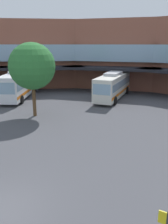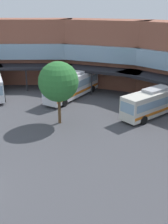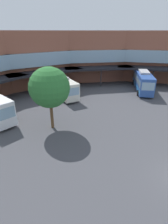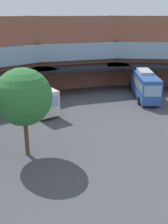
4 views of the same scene
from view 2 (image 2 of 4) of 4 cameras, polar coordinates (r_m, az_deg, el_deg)
The scene contains 4 objects.
station_building at distance 35.39m, azimuth 12.62°, elevation 7.96°, with size 73.99×34.40×11.17m.
bus_1 at distance 42.37m, azimuth -2.39°, elevation 5.54°, with size 5.29×11.92×3.87m.
bus_4 at distance 36.78m, azimuth 14.57°, elevation 2.16°, with size 3.55×10.99×3.64m.
plaza_tree at distance 32.12m, azimuth -5.32°, elevation 6.24°, with size 4.70×4.70×7.54m.
Camera 2 is at (18.68, -5.47, 13.56)m, focal length 44.18 mm.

